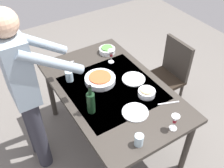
# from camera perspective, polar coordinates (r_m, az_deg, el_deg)

# --- Properties ---
(ground_plane) EXTENTS (6.00, 6.00, 0.00)m
(ground_plane) POSITION_cam_1_polar(r_m,az_deg,el_deg) (3.05, -0.00, -11.77)
(ground_plane) COLOR #66605B
(dining_table) EXTENTS (1.53, 0.95, 0.77)m
(dining_table) POSITION_cam_1_polar(r_m,az_deg,el_deg) (2.53, -0.00, -2.16)
(dining_table) COLOR #332D28
(dining_table) RESTS_ON ground_plane
(chair_near) EXTENTS (0.40, 0.40, 0.91)m
(chair_near) POSITION_cam_1_polar(r_m,az_deg,el_deg) (3.13, 12.37, 2.51)
(chair_near) COLOR black
(chair_near) RESTS_ON ground_plane
(person_server) EXTENTS (0.42, 0.61, 1.69)m
(person_server) POSITION_cam_1_polar(r_m,az_deg,el_deg) (2.31, -18.55, -0.87)
(person_server) COLOR #2D2D38
(person_server) RESTS_ON ground_plane
(wine_bottle) EXTENTS (0.07, 0.07, 0.30)m
(wine_bottle) POSITION_cam_1_polar(r_m,az_deg,el_deg) (2.19, -4.68, -4.00)
(wine_bottle) COLOR black
(wine_bottle) RESTS_ON dining_table
(wine_glass_left) EXTENTS (0.07, 0.07, 0.15)m
(wine_glass_left) POSITION_cam_1_polar(r_m,az_deg,el_deg) (2.11, 13.68, -7.69)
(wine_glass_left) COLOR white
(wine_glass_left) RESTS_ON dining_table
(wine_glass_right) EXTENTS (0.07, 0.07, 0.15)m
(wine_glass_right) POSITION_cam_1_polar(r_m,az_deg,el_deg) (2.74, -0.20, 6.63)
(wine_glass_right) COLOR white
(wine_glass_right) RESTS_ON dining_table
(water_cup_near_left) EXTENTS (0.07, 0.07, 0.10)m
(water_cup_near_left) POSITION_cam_1_polar(r_m,az_deg,el_deg) (2.01, 5.94, -12.15)
(water_cup_near_left) COLOR silver
(water_cup_near_left) RESTS_ON dining_table
(water_cup_near_right) EXTENTS (0.08, 0.08, 0.11)m
(water_cup_near_right) POSITION_cam_1_polar(r_m,az_deg,el_deg) (2.56, -9.38, 1.74)
(water_cup_near_right) COLOR silver
(water_cup_near_right) RESTS_ON dining_table
(serving_bowl_pasta) EXTENTS (0.30, 0.30, 0.07)m
(serving_bowl_pasta) POSITION_cam_1_polar(r_m,az_deg,el_deg) (2.53, -2.64, 1.07)
(serving_bowl_pasta) COLOR silver
(serving_bowl_pasta) RESTS_ON dining_table
(side_bowl_salad) EXTENTS (0.18, 0.18, 0.07)m
(side_bowl_salad) POSITION_cam_1_polar(r_m,az_deg,el_deg) (2.93, -1.09, 7.48)
(side_bowl_salad) COLOR silver
(side_bowl_salad) RESTS_ON dining_table
(side_bowl_bread) EXTENTS (0.16, 0.16, 0.07)m
(side_bowl_bread) POSITION_cam_1_polar(r_m,az_deg,el_deg) (2.40, 7.62, -1.84)
(side_bowl_bread) COLOR silver
(side_bowl_bread) RESTS_ON dining_table
(dinner_plate_near) EXTENTS (0.23, 0.23, 0.01)m
(dinner_plate_near) POSITION_cam_1_polar(r_m,az_deg,el_deg) (2.25, 5.07, -6.23)
(dinner_plate_near) COLOR silver
(dinner_plate_near) RESTS_ON dining_table
(dinner_plate_far) EXTENTS (0.23, 0.23, 0.01)m
(dinner_plate_far) POSITION_cam_1_polar(r_m,az_deg,el_deg) (2.58, 4.77, 1.10)
(dinner_plate_far) COLOR silver
(dinner_plate_far) RESTS_ON dining_table
(table_knife) EXTENTS (0.08, 0.19, 0.00)m
(table_knife) POSITION_cam_1_polar(r_m,az_deg,el_deg) (2.38, 12.33, -4.10)
(table_knife) COLOR silver
(table_knife) RESTS_ON dining_table
(table_fork) EXTENTS (0.02, 0.18, 0.00)m
(table_fork) POSITION_cam_1_polar(r_m,az_deg,el_deg) (2.81, -10.05, 4.40)
(table_fork) COLOR silver
(table_fork) RESTS_ON dining_table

